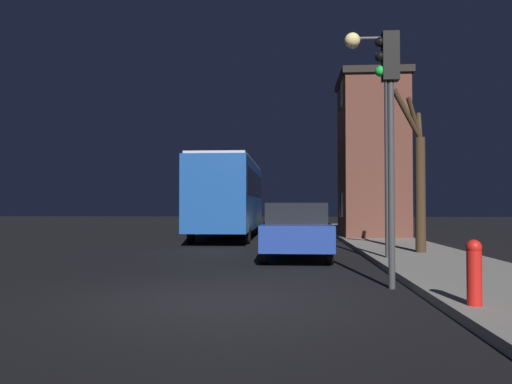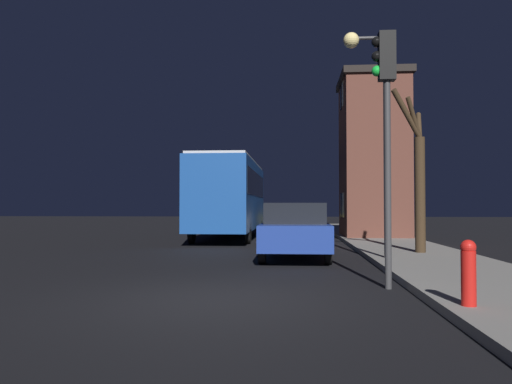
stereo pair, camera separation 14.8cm
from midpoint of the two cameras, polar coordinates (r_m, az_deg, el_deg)
ground_plane at (r=8.35m, az=-4.20°, el=-12.02°), size 120.00×120.00×0.00m
brick_building at (r=23.57m, az=13.41°, el=4.13°), size 3.03×3.90×7.33m
streetlamp at (r=13.83m, az=13.46°, el=10.01°), size 1.18×0.42×6.01m
traffic_light at (r=9.61m, az=15.01°, el=9.58°), size 0.43×0.24×4.72m
bare_tree at (r=15.44m, az=18.30°, el=1.64°), size 1.18×1.41×4.75m
bus at (r=23.15m, az=-2.75°, el=-0.08°), size 2.46×10.15×3.55m
car_near_lane at (r=14.48m, az=4.76°, el=-4.26°), size 1.88×4.79×1.59m
car_mid_lane at (r=24.15m, az=4.06°, el=-3.26°), size 1.72×4.07×1.51m
car_far_lane at (r=33.07m, az=4.39°, el=-2.82°), size 1.72×3.81×1.49m
fire_hydrant at (r=7.53m, az=23.64°, el=-8.27°), size 0.21×0.21×0.91m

